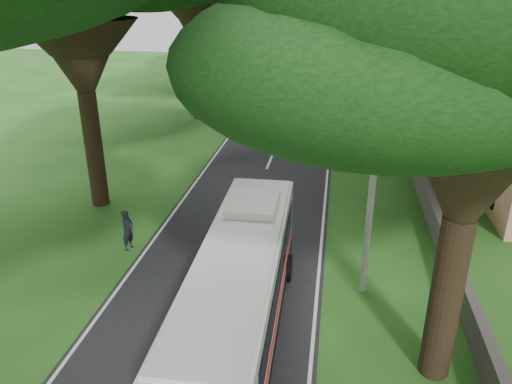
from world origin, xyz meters
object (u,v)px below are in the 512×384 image
(pole_near, at_px, (372,190))
(pedestrian, at_px, (128,230))
(pole_far, at_px, (353,48))
(distant_car_b, at_px, (279,71))
(pole_mid, at_px, (358,83))
(distant_car_a, at_px, (276,107))
(distant_car_c, at_px, (320,63))
(coach_bus, at_px, (240,290))

(pole_near, xyz_separation_m, pedestrian, (-10.09, 1.62, -3.25))
(pole_far, bearing_deg, pole_near, -90.00)
(pole_far, distance_m, distant_car_b, 10.15)
(distant_car_b, height_order, pedestrian, pedestrian)
(pole_near, bearing_deg, pole_mid, 90.00)
(distant_car_a, distance_m, pedestrian, 25.30)
(distant_car_a, bearing_deg, distant_car_c, -107.18)
(pole_far, relative_size, distant_car_a, 2.33)
(pole_mid, distance_m, pole_far, 20.00)
(pole_far, xyz_separation_m, distant_car_c, (-3.87, 11.88, -3.56))
(distant_car_b, bearing_deg, pole_near, -92.40)
(coach_bus, height_order, distant_car_b, coach_bus)
(pedestrian, bearing_deg, pole_mid, -17.29)
(pedestrian, bearing_deg, pole_far, -3.26)
(coach_bus, xyz_separation_m, distant_car_a, (-2.56, 30.12, -1.27))
(coach_bus, xyz_separation_m, pedestrian, (-5.99, 5.06, -0.95))
(pole_mid, distance_m, distant_car_a, 10.08)
(pole_mid, distance_m, distant_car_b, 26.03)
(coach_bus, xyz_separation_m, distant_car_c, (0.23, 55.33, -1.26))
(distant_car_b, bearing_deg, pedestrian, -105.38)
(coach_bus, relative_size, distant_car_c, 2.93)
(distant_car_b, bearing_deg, pole_mid, -84.01)
(pole_far, distance_m, distant_car_a, 15.32)
(pole_mid, height_order, distant_car_b, pole_mid)
(pole_near, distance_m, distant_car_a, 27.72)
(distant_car_c, bearing_deg, pole_far, 104.80)
(coach_bus, distance_m, pedestrian, 7.90)
(pole_far, bearing_deg, pedestrian, -104.73)
(distant_car_b, distance_m, distant_car_c, 8.84)
(coach_bus, height_order, distant_car_c, coach_bus)
(pole_near, xyz_separation_m, distant_car_a, (-6.66, 26.68, -3.57))
(pole_near, relative_size, coach_bus, 0.67)
(pole_far, bearing_deg, distant_car_a, -116.55)
(distant_car_b, bearing_deg, distant_car_c, 45.15)
(pole_near, height_order, distant_car_a, pole_near)
(distant_car_a, bearing_deg, coach_bus, 83.99)
(pole_mid, height_order, pedestrian, pole_mid)
(pole_near, relative_size, pedestrian, 4.31)
(pole_far, height_order, distant_car_a, pole_far)
(pole_mid, bearing_deg, distant_car_a, 134.92)
(pole_mid, bearing_deg, coach_bus, -99.91)
(pole_mid, relative_size, pole_far, 1.00)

